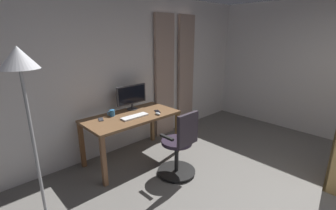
{
  "coord_description": "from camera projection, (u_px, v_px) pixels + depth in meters",
  "views": [
    {
      "loc": [
        2.53,
        0.31,
        2.0
      ],
      "look_at": [
        0.33,
        -2.04,
        1.02
      ],
      "focal_mm": 25.42,
      "sensor_mm": 36.0,
      "label": 1
    }
  ],
  "objects": [
    {
      "name": "curtain_left_panel",
      "position": [
        186.0,
        74.0,
        4.99
      ],
      "size": [
        0.42,
        0.06,
        2.34
      ],
      "primitive_type": "cube",
      "color": "gray",
      "rests_on": "ground"
    },
    {
      "name": "computer_keyboard",
      "position": [
        135.0,
        117.0,
        3.63
      ],
      "size": [
        0.44,
        0.14,
        0.02
      ],
      "primitive_type": "cube",
      "color": "white",
      "rests_on": "desk"
    },
    {
      "name": "desk",
      "position": [
        131.0,
        121.0,
        3.74
      ],
      "size": [
        1.46,
        0.75,
        0.76
      ],
      "color": "brown",
      "rests_on": "ground"
    },
    {
      "name": "cell_phone_face_up",
      "position": [
        101.0,
        119.0,
        3.53
      ],
      "size": [
        0.12,
        0.16,
        0.01
      ],
      "primitive_type": "cube",
      "rotation": [
        0.0,
        0.0,
        -0.4
      ],
      "color": "#333338",
      "rests_on": "desk"
    },
    {
      "name": "curtain_right_panel",
      "position": [
        165.0,
        77.0,
        4.6
      ],
      "size": [
        0.46,
        0.06,
        2.34
      ],
      "primitive_type": "cube",
      "color": "gray",
      "rests_on": "ground"
    },
    {
      "name": "mug_tea",
      "position": [
        112.0,
        113.0,
        3.67
      ],
      "size": [
        0.12,
        0.08,
        0.1
      ],
      "color": "teal",
      "rests_on": "desk"
    },
    {
      "name": "floor_lamp",
      "position": [
        22.0,
        80.0,
        2.09
      ],
      "size": [
        0.33,
        0.33,
        1.89
      ],
      "color": "black",
      "rests_on": "ground"
    },
    {
      "name": "computer_monitor",
      "position": [
        132.0,
        96.0,
        3.96
      ],
      "size": [
        0.56,
        0.18,
        0.41
      ],
      "color": "#333338",
      "rests_on": "desk"
    },
    {
      "name": "back_room_partition",
      "position": [
        138.0,
        72.0,
        4.28
      ],
      "size": [
        5.47,
        0.1,
        2.63
      ],
      "primitive_type": "cube",
      "color": "silver",
      "rests_on": "ground"
    },
    {
      "name": "computer_mouse",
      "position": [
        158.0,
        114.0,
        3.74
      ],
      "size": [
        0.06,
        0.1,
        0.04
      ],
      "primitive_type": "ellipsoid",
      "color": "#B7BCC1",
      "rests_on": "desk"
    },
    {
      "name": "office_chair",
      "position": [
        180.0,
        147.0,
        3.36
      ],
      "size": [
        0.56,
        0.56,
        0.98
      ],
      "rotation": [
        0.0,
        0.0,
        3.16
      ],
      "color": "black",
      "rests_on": "ground"
    },
    {
      "name": "cell_phone_by_monitor",
      "position": [
        157.0,
        111.0,
        3.88
      ],
      "size": [
        0.12,
        0.16,
        0.01
      ],
      "primitive_type": "cube",
      "rotation": [
        0.0,
        0.0,
        -0.39
      ],
      "color": "black",
      "rests_on": "desk"
    }
  ]
}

